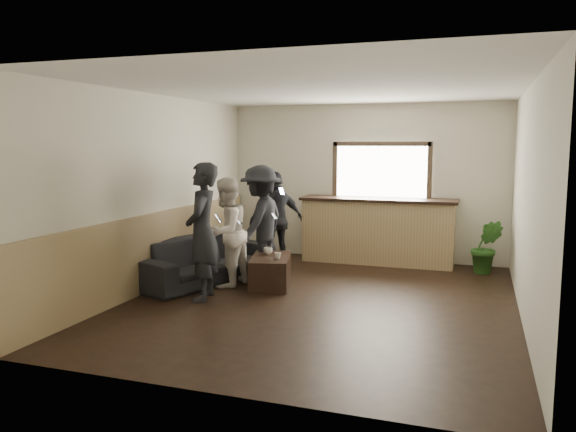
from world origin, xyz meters
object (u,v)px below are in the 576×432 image
(potted_plant, at_px, (486,247))
(person_d, at_px, (276,220))
(bar_counter, at_px, (378,227))
(sofa, at_px, (205,259))
(person_b, at_px, (226,232))
(cup_a, at_px, (268,251))
(person_c, at_px, (261,222))
(person_a, at_px, (203,232))
(coffee_table, at_px, (270,271))
(cup_b, at_px, (278,256))

(potted_plant, relative_size, person_d, 0.54)
(bar_counter, relative_size, sofa, 1.16)
(potted_plant, relative_size, person_b, 0.55)
(person_b, bearing_deg, cup_a, 135.30)
(person_c, bearing_deg, person_a, -8.30)
(sofa, relative_size, person_a, 1.26)
(coffee_table, distance_m, person_a, 1.35)
(person_a, bearing_deg, potted_plant, 112.64)
(person_b, bearing_deg, person_a, 7.94)
(sofa, relative_size, cup_b, 23.36)
(cup_b, bearing_deg, person_a, -131.42)
(coffee_table, distance_m, cup_a, 0.32)
(sofa, bearing_deg, bar_counter, -26.81)
(cup_b, xyz_separation_m, person_c, (-0.48, 0.55, 0.40))
(bar_counter, height_order, cup_a, bar_counter)
(cup_a, relative_size, potted_plant, 0.15)
(sofa, bearing_deg, person_a, -134.60)
(sofa, xyz_separation_m, person_c, (0.73, 0.49, 0.54))
(person_a, bearing_deg, cup_b, 123.44)
(person_b, relative_size, person_d, 0.99)
(person_d, bearing_deg, coffee_table, 61.55)
(sofa, height_order, cup_b, sofa)
(person_c, bearing_deg, bar_counter, 140.79)
(person_a, height_order, person_b, person_a)
(coffee_table, distance_m, person_d, 1.35)
(potted_plant, height_order, person_a, person_a)
(cup_b, height_order, person_b, person_b)
(person_a, xyz_separation_m, person_b, (-0.00, 0.74, -0.12))
(bar_counter, relative_size, person_a, 1.46)
(potted_plant, bearing_deg, cup_a, -151.62)
(person_b, bearing_deg, bar_counter, 150.31)
(bar_counter, relative_size, potted_plant, 3.06)
(cup_b, xyz_separation_m, person_a, (-0.76, -0.86, 0.44))
(cup_a, height_order, cup_b, cup_a)
(potted_plant, bearing_deg, cup_b, -145.77)
(sofa, xyz_separation_m, person_d, (0.72, 1.23, 0.48))
(cup_b, xyz_separation_m, person_b, (-0.76, -0.12, 0.32))
(bar_counter, relative_size, cup_a, 20.37)
(person_b, bearing_deg, cup_b, 106.97)
(potted_plant, distance_m, person_d, 3.45)
(person_b, distance_m, person_d, 1.43)
(coffee_table, bearing_deg, cup_a, 122.58)
(bar_counter, xyz_separation_m, cup_b, (-1.06, -2.24, -0.16))
(coffee_table, height_order, cup_a, cup_a)
(sofa, xyz_separation_m, person_a, (0.45, -0.92, 0.58))
(potted_plant, height_order, person_d, person_d)
(cup_a, xyz_separation_m, cup_b, (0.25, -0.27, -0.01))
(bar_counter, distance_m, cup_b, 2.49)
(bar_counter, bearing_deg, person_a, -120.40)
(cup_b, height_order, person_a, person_a)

